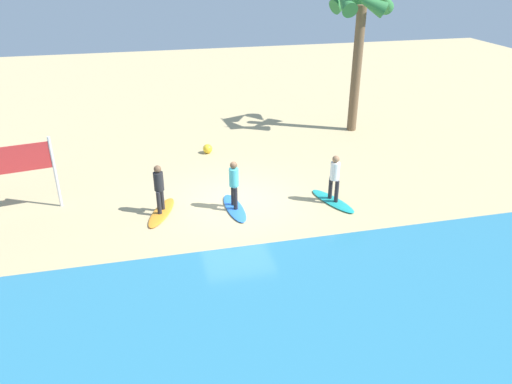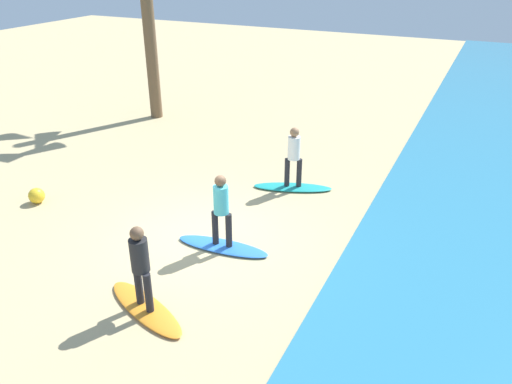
{
  "view_description": "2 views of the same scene",
  "coord_description": "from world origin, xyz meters",
  "px_view_note": "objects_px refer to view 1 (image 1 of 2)",
  "views": [
    {
      "loc": [
        2.83,
        15.01,
        7.83
      ],
      "look_at": [
        -0.28,
        1.83,
        1.2
      ],
      "focal_mm": 34.54,
      "sensor_mm": 36.0,
      "label": 1
    },
    {
      "loc": [
        8.26,
        5.2,
        5.93
      ],
      "look_at": [
        -0.82,
        0.9,
        0.99
      ],
      "focal_mm": 35.39,
      "sensor_mm": 36.0,
      "label": 2
    }
  ],
  "objects_px": {
    "surfer_orange": "(159,185)",
    "beach_ball": "(208,149)",
    "surfboard_teal": "(333,201)",
    "surfer_teal": "(335,175)",
    "surfboard_blue": "(235,208)",
    "surfboard_orange": "(162,212)",
    "palm_tree": "(361,14)",
    "surfer_blue": "(234,181)"
  },
  "relations": [
    {
      "from": "surfer_orange",
      "to": "beach_ball",
      "type": "height_order",
      "value": "surfer_orange"
    },
    {
      "from": "surfboard_teal",
      "to": "surfer_teal",
      "type": "height_order",
      "value": "surfer_teal"
    },
    {
      "from": "surfboard_teal",
      "to": "surfer_orange",
      "type": "relative_size",
      "value": 1.28
    },
    {
      "from": "surfboard_blue",
      "to": "surfer_teal",
      "type": "bearing_deg",
      "value": 81.35
    },
    {
      "from": "surfer_teal",
      "to": "surfboard_orange",
      "type": "height_order",
      "value": "surfer_teal"
    },
    {
      "from": "surfer_teal",
      "to": "surfboard_orange",
      "type": "distance_m",
      "value": 5.94
    },
    {
      "from": "surfboard_teal",
      "to": "surfer_teal",
      "type": "bearing_deg",
      "value": -19.45
    },
    {
      "from": "surfer_teal",
      "to": "surfboard_orange",
      "type": "relative_size",
      "value": 0.78
    },
    {
      "from": "surfboard_teal",
      "to": "surfboard_blue",
      "type": "relative_size",
      "value": 1.0
    },
    {
      "from": "beach_ball",
      "to": "palm_tree",
      "type": "bearing_deg",
      "value": -168.45
    },
    {
      "from": "surfboard_teal",
      "to": "palm_tree",
      "type": "height_order",
      "value": "palm_tree"
    },
    {
      "from": "surfboard_orange",
      "to": "surfboard_blue",
      "type": "bearing_deg",
      "value": 105.75
    },
    {
      "from": "surfboard_teal",
      "to": "beach_ball",
      "type": "relative_size",
      "value": 5.2
    },
    {
      "from": "surfboard_teal",
      "to": "palm_tree",
      "type": "distance_m",
      "value": 9.59
    },
    {
      "from": "surfer_blue",
      "to": "surfboard_orange",
      "type": "distance_m",
      "value": 2.63
    },
    {
      "from": "surfer_blue",
      "to": "beach_ball",
      "type": "bearing_deg",
      "value": -88.48
    },
    {
      "from": "palm_tree",
      "to": "surfboard_orange",
      "type": "bearing_deg",
      "value": 34.41
    },
    {
      "from": "surfboard_teal",
      "to": "surfboard_orange",
      "type": "distance_m",
      "value": 5.86
    },
    {
      "from": "surfer_teal",
      "to": "palm_tree",
      "type": "relative_size",
      "value": 0.25
    },
    {
      "from": "surfboard_orange",
      "to": "palm_tree",
      "type": "relative_size",
      "value": 0.31
    },
    {
      "from": "surfboard_blue",
      "to": "palm_tree",
      "type": "relative_size",
      "value": 0.31
    },
    {
      "from": "palm_tree",
      "to": "surfer_orange",
      "type": "bearing_deg",
      "value": 34.41
    },
    {
      "from": "surfboard_orange",
      "to": "surfer_orange",
      "type": "distance_m",
      "value": 0.99
    },
    {
      "from": "surfboard_teal",
      "to": "surfboard_orange",
      "type": "height_order",
      "value": "same"
    },
    {
      "from": "palm_tree",
      "to": "beach_ball",
      "type": "height_order",
      "value": "palm_tree"
    },
    {
      "from": "surfboard_teal",
      "to": "surfer_blue",
      "type": "relative_size",
      "value": 1.28
    },
    {
      "from": "surfer_blue",
      "to": "surfer_orange",
      "type": "distance_m",
      "value": 2.43
    },
    {
      "from": "surfboard_teal",
      "to": "surfboard_orange",
      "type": "xyz_separation_m",
      "value": [
        5.83,
        -0.53,
        0.0
      ]
    },
    {
      "from": "surfboard_blue",
      "to": "surfer_orange",
      "type": "distance_m",
      "value": 2.63
    },
    {
      "from": "surfer_orange",
      "to": "beach_ball",
      "type": "xyz_separation_m",
      "value": [
        -2.28,
        -5.06,
        -0.83
      ]
    },
    {
      "from": "surfboard_teal",
      "to": "surfboard_orange",
      "type": "bearing_deg",
      "value": -114.63
    },
    {
      "from": "surfer_teal",
      "to": "beach_ball",
      "type": "xyz_separation_m",
      "value": [
        3.56,
        -5.58,
        -0.83
      ]
    },
    {
      "from": "surfer_teal",
      "to": "surfer_blue",
      "type": "height_order",
      "value": "same"
    },
    {
      "from": "surfboard_teal",
      "to": "surfer_orange",
      "type": "xyz_separation_m",
      "value": [
        5.83,
        -0.53,
        0.99
      ]
    },
    {
      "from": "surfboard_blue",
      "to": "beach_ball",
      "type": "relative_size",
      "value": 5.2
    },
    {
      "from": "surfboard_orange",
      "to": "beach_ball",
      "type": "relative_size",
      "value": 5.2
    },
    {
      "from": "surfboard_blue",
      "to": "surfer_orange",
      "type": "height_order",
      "value": "surfer_orange"
    },
    {
      "from": "beach_ball",
      "to": "surfboard_orange",
      "type": "bearing_deg",
      "value": 65.75
    },
    {
      "from": "surfer_teal",
      "to": "surfer_orange",
      "type": "relative_size",
      "value": 1.0
    },
    {
      "from": "surfer_teal",
      "to": "palm_tree",
      "type": "distance_m",
      "value": 9.08
    },
    {
      "from": "surfer_blue",
      "to": "beach_ball",
      "type": "relative_size",
      "value": 4.06
    },
    {
      "from": "surfer_teal",
      "to": "surfer_orange",
      "type": "distance_m",
      "value": 5.86
    }
  ]
}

